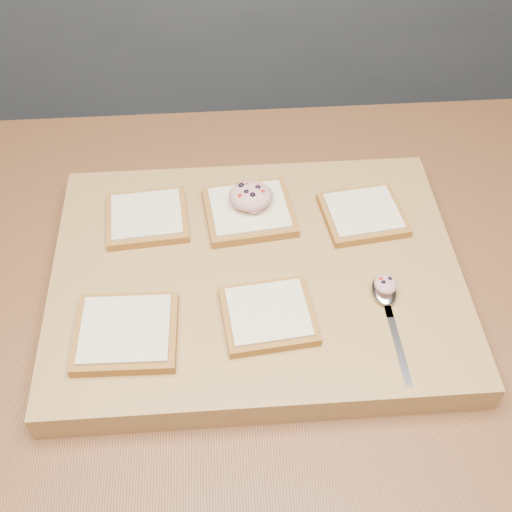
{
  "coord_description": "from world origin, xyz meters",
  "views": [
    {
      "loc": [
        -0.2,
        -0.55,
        1.59
      ],
      "look_at": [
        -0.17,
        -0.0,
        0.97
      ],
      "focal_mm": 45.0,
      "sensor_mm": 36.0,
      "label": 1
    }
  ],
  "objects_px": {
    "cutting_board": "(256,277)",
    "tuna_salad_dollop": "(251,196)",
    "bread_far_center": "(249,211)",
    "spoon": "(386,298)"
  },
  "relations": [
    {
      "from": "cutting_board",
      "to": "tuna_salad_dollop",
      "type": "distance_m",
      "value": 0.12
    },
    {
      "from": "cutting_board",
      "to": "spoon",
      "type": "height_order",
      "value": "spoon"
    },
    {
      "from": "cutting_board",
      "to": "tuna_salad_dollop",
      "type": "bearing_deg",
      "value": 90.06
    },
    {
      "from": "bread_far_center",
      "to": "tuna_salad_dollop",
      "type": "xyz_separation_m",
      "value": [
        0.0,
        0.01,
        0.02
      ]
    },
    {
      "from": "cutting_board",
      "to": "bread_far_center",
      "type": "relative_size",
      "value": 4.05
    },
    {
      "from": "spoon",
      "to": "cutting_board",
      "type": "bearing_deg",
      "value": 157.18
    },
    {
      "from": "bread_far_center",
      "to": "spoon",
      "type": "height_order",
      "value": "bread_far_center"
    },
    {
      "from": "tuna_salad_dollop",
      "to": "cutting_board",
      "type": "bearing_deg",
      "value": -89.94
    },
    {
      "from": "cutting_board",
      "to": "tuna_salad_dollop",
      "type": "relative_size",
      "value": 8.9
    },
    {
      "from": "cutting_board",
      "to": "bread_far_center",
      "type": "distance_m",
      "value": 0.1
    }
  ]
}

